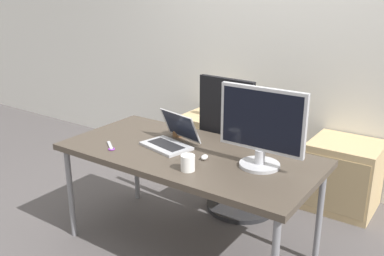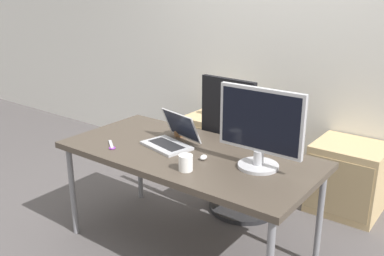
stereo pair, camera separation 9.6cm
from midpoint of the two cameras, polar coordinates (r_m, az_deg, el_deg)
ground_plane at (r=3.09m, az=0.46°, el=-15.61°), size 14.00×14.00×0.00m
wall_back at (r=3.85m, az=13.77°, el=11.59°), size 10.00×0.05×2.60m
desk at (r=2.77m, az=0.49°, el=-4.08°), size 1.67×0.81×0.72m
office_chair at (r=3.34m, az=7.31°, el=-4.48°), size 0.56×0.57×1.12m
cabinet_left at (r=4.11m, az=3.94°, el=-2.17°), size 0.53×0.48×0.56m
cabinet_right at (r=3.65m, az=20.75°, el=-6.22°), size 0.53×0.48×0.56m
water_bottle at (r=3.99m, az=4.08°, el=3.20°), size 0.08×0.08×0.25m
laptop_center at (r=2.85m, az=-1.79°, el=-1.43°), size 0.36×0.36×0.21m
monitor at (r=2.47m, az=10.16°, el=-0.12°), size 0.53×0.24×0.48m
mouse at (r=2.62m, az=2.60°, el=-3.94°), size 0.04×0.06×0.03m
coffee_cup_white at (r=2.46m, az=0.28°, el=-4.66°), size 0.08×0.08×0.09m
coffee_cup_brown at (r=3.02m, az=-0.72°, el=0.01°), size 0.09×0.09×0.12m
scissors at (r=2.88m, az=-9.76°, el=-2.34°), size 0.15×0.12×0.01m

